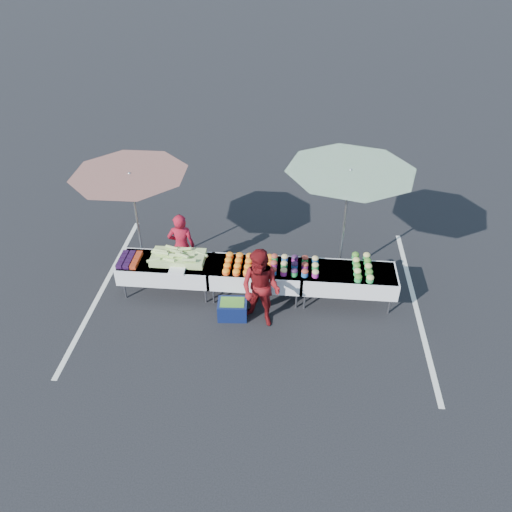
# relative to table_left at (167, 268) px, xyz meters

# --- Properties ---
(ground) EXTENTS (80.00, 80.00, 0.00)m
(ground) POSITION_rel_table_left_xyz_m (1.80, 0.00, -0.58)
(ground) COLOR black
(stripe_left) EXTENTS (0.10, 5.00, 0.00)m
(stripe_left) POSITION_rel_table_left_xyz_m (-1.40, 0.00, -0.58)
(stripe_left) COLOR silver
(stripe_left) RESTS_ON ground
(stripe_right) EXTENTS (0.10, 5.00, 0.00)m
(stripe_right) POSITION_rel_table_left_xyz_m (5.00, 0.00, -0.58)
(stripe_right) COLOR silver
(stripe_right) RESTS_ON ground
(table_left) EXTENTS (1.86, 0.81, 0.75)m
(table_left) POSITION_rel_table_left_xyz_m (0.00, 0.00, 0.00)
(table_left) COLOR white
(table_left) RESTS_ON ground
(table_center) EXTENTS (1.86, 0.81, 0.75)m
(table_center) POSITION_rel_table_left_xyz_m (1.80, 0.00, 0.00)
(table_center) COLOR white
(table_center) RESTS_ON ground
(table_right) EXTENTS (1.86, 0.81, 0.75)m
(table_right) POSITION_rel_table_left_xyz_m (3.60, 0.00, 0.00)
(table_right) COLOR white
(table_right) RESTS_ON ground
(berry_punnets) EXTENTS (0.40, 0.54, 0.08)m
(berry_punnets) POSITION_rel_table_left_xyz_m (-0.71, -0.06, 0.21)
(berry_punnets) COLOR black
(berry_punnets) RESTS_ON table_left
(corn_pile) EXTENTS (1.16, 0.57, 0.26)m
(corn_pile) POSITION_rel_table_left_xyz_m (0.24, 0.04, 0.25)
(corn_pile) COLOR #B1D76E
(corn_pile) RESTS_ON table_left
(plastic_bags) EXTENTS (0.30, 0.25, 0.05)m
(plastic_bags) POSITION_rel_table_left_xyz_m (0.30, -0.30, 0.19)
(plastic_bags) COLOR white
(plastic_bags) RESTS_ON table_left
(carrot_bowls) EXTENTS (0.95, 0.69, 0.11)m
(carrot_bowls) POSITION_rel_table_left_xyz_m (1.65, -0.01, 0.22)
(carrot_bowls) COLOR #F0521A
(carrot_bowls) RESTS_ON table_center
(potato_cups) EXTENTS (0.94, 0.58, 0.16)m
(potato_cups) POSITION_rel_table_left_xyz_m (2.55, 0.00, 0.25)
(potato_cups) COLOR #2561AD
(potato_cups) RESTS_ON table_right
(bean_baskets) EXTENTS (0.36, 0.86, 0.15)m
(bean_baskets) POSITION_rel_table_left_xyz_m (3.86, 0.08, 0.24)
(bean_baskets) COLOR green
(bean_baskets) RESTS_ON table_right
(vendor) EXTENTS (0.58, 0.41, 1.51)m
(vendor) POSITION_rel_table_left_xyz_m (0.21, 0.55, 0.17)
(vendor) COLOR maroon
(vendor) RESTS_ON ground
(customer) EXTENTS (0.96, 0.87, 1.63)m
(customer) POSITION_rel_table_left_xyz_m (1.95, -0.75, 0.23)
(customer) COLOR maroon
(customer) RESTS_ON ground
(umbrella_left) EXTENTS (3.01, 3.01, 2.34)m
(umbrella_left) POSITION_rel_table_left_xyz_m (-0.70, 0.66, 1.54)
(umbrella_left) COLOR black
(umbrella_left) RESTS_ON ground
(umbrella_right) EXTENTS (2.78, 2.78, 2.53)m
(umbrella_right) POSITION_rel_table_left_xyz_m (3.49, 0.80, 1.71)
(umbrella_right) COLOR black
(umbrella_right) RESTS_ON ground
(storage_bin) EXTENTS (0.58, 0.44, 0.36)m
(storage_bin) POSITION_rel_table_left_xyz_m (1.40, -0.65, -0.39)
(storage_bin) COLOR #0D1844
(storage_bin) RESTS_ON ground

